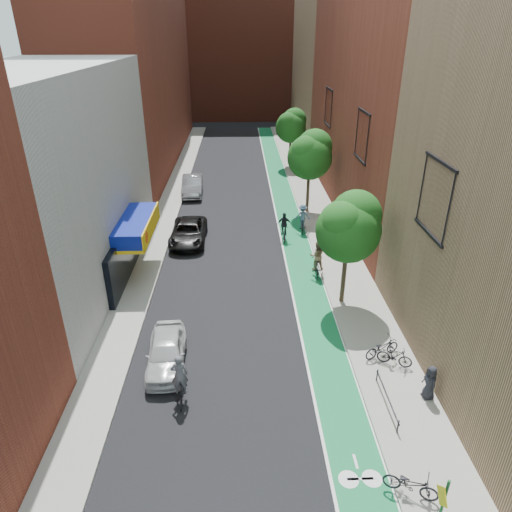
{
  "coord_description": "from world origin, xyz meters",
  "views": [
    {
      "loc": [
        0.09,
        -11.27,
        13.65
      ],
      "look_at": [
        0.98,
        13.02,
        1.5
      ],
      "focal_mm": 32.0,
      "sensor_mm": 36.0,
      "label": 1
    }
  ],
  "objects": [
    {
      "name": "cyclist_lane_far",
      "position": [
        4.7,
        20.03,
        0.95
      ],
      "size": [
        1.2,
        1.75,
        2.11
      ],
      "rotation": [
        0.0,
        0.0,
        3.03
      ],
      "color": "black",
      "rests_on": "ground"
    },
    {
      "name": "parked_bike_mid",
      "position": [
        6.84,
        4.59,
        0.61
      ],
      "size": [
        1.59,
        1.03,
        0.93
      ],
      "primitive_type": "imported",
      "rotation": [
        0.0,
        0.0,
        1.15
      ],
      "color": "black",
      "rests_on": "sidewalk_right"
    },
    {
      "name": "sidewalk_left",
      "position": [
        -6.0,
        26.0,
        0.07
      ],
      "size": [
        2.0,
        68.0,
        0.15
      ],
      "primitive_type": "cube",
      "color": "gray",
      "rests_on": "ground"
    },
    {
      "name": "parked_bike_far",
      "position": [
        6.45,
        5.22,
        0.62
      ],
      "size": [
        1.9,
        1.26,
        0.94
      ],
      "primitive_type": "imported",
      "rotation": [
        0.0,
        0.0,
        1.96
      ],
      "color": "black",
      "rests_on": "sidewalk_right"
    },
    {
      "name": "cyclist_lane_near",
      "position": [
        4.7,
        13.32,
        0.95
      ],
      "size": [
        0.92,
        1.83,
        2.23
      ],
      "rotation": [
        0.0,
        0.0,
        3.15
      ],
      "color": "black",
      "rests_on": "ground"
    },
    {
      "name": "tree_far",
      "position": [
        5.65,
        38.02,
        4.5
      ],
      "size": [
        3.3,
        3.25,
        6.21
      ],
      "color": "#332619",
      "rests_on": "ground"
    },
    {
      "name": "building_left_white",
      "position": [
        -11.0,
        14.0,
        6.0
      ],
      "size": [
        8.0,
        20.0,
        12.0
      ],
      "primitive_type": "cube",
      "color": "silver",
      "rests_on": "ground"
    },
    {
      "name": "parked_car_white",
      "position": [
        -3.32,
        5.16,
        0.71
      ],
      "size": [
        1.95,
        4.28,
        1.43
      ],
      "primitive_type": "imported",
      "rotation": [
        0.0,
        0.0,
        0.07
      ],
      "color": "silver",
      "rests_on": "ground"
    },
    {
      "name": "ground",
      "position": [
        0.0,
        0.0,
        0.0
      ],
      "size": [
        160.0,
        160.0,
        0.0
      ],
      "primitive_type": "plane",
      "color": "black",
      "rests_on": "ground"
    },
    {
      "name": "building_far_closure",
      "position": [
        0.0,
        72.0,
        10.0
      ],
      "size": [
        30.0,
        14.0,
        20.0
      ],
      "primitive_type": "cube",
      "color": "maroon",
      "rests_on": "ground"
    },
    {
      "name": "parked_car_black",
      "position": [
        -3.62,
        18.53,
        0.72
      ],
      "size": [
        2.43,
        5.2,
        1.44
      ],
      "primitive_type": "imported",
      "rotation": [
        0.0,
        0.0,
        -0.01
      ],
      "color": "black",
      "rests_on": "ground"
    },
    {
      "name": "pedestrian",
      "position": [
        7.6,
        2.58,
        0.91
      ],
      "size": [
        0.6,
        0.81,
        1.52
      ],
      "primitive_type": "imported",
      "rotation": [
        0.0,
        0.0,
        -1.4
      ],
      "color": "black",
      "rests_on": "sidewalk_right"
    },
    {
      "name": "tree_mid",
      "position": [
        5.65,
        24.02,
        4.89
      ],
      "size": [
        3.55,
        3.53,
        6.74
      ],
      "color": "#332619",
      "rests_on": "ground"
    },
    {
      "name": "sidewalk_right",
      "position": [
        6.5,
        26.0,
        0.07
      ],
      "size": [
        3.0,
        68.0,
        0.15
      ],
      "primitive_type": "cube",
      "color": "gray",
      "rests_on": "ground"
    },
    {
      "name": "tree_near",
      "position": [
        5.65,
        10.02,
        4.66
      ],
      "size": [
        3.4,
        3.36,
        6.42
      ],
      "color": "#332619",
      "rests_on": "ground"
    },
    {
      "name": "cyclist_lead",
      "position": [
        -2.45,
        2.94,
        0.8
      ],
      "size": [
        0.71,
        1.58,
        2.21
      ],
      "rotation": [
        0.0,
        0.0,
        3.23
      ],
      "color": "black",
      "rests_on": "ground"
    },
    {
      "name": "building_right_far_tan",
      "position": [
        12.0,
        50.0,
        9.0
      ],
      "size": [
        8.0,
        20.0,
        18.0
      ],
      "primitive_type": "cube",
      "color": "#8C6B4C",
      "rests_on": "ground"
    },
    {
      "name": "parked_bike_near",
      "position": [
        5.4,
        -1.69,
        0.61
      ],
      "size": [
        1.84,
        1.29,
        0.92
      ],
      "primitive_type": "imported",
      "rotation": [
        0.0,
        0.0,
        1.14
      ],
      "color": "black",
      "rests_on": "sidewalk_right"
    },
    {
      "name": "building_left_far_red",
      "position": [
        -11.0,
        42.0,
        11.0
      ],
      "size": [
        8.0,
        36.0,
        22.0
      ],
      "primitive_type": "cube",
      "color": "maroon",
      "rests_on": "ground"
    },
    {
      "name": "bike_lane",
      "position": [
        4.0,
        26.0,
        0.01
      ],
      "size": [
        2.0,
        68.0,
        0.01
      ],
      "primitive_type": "cube",
      "color": "#136D30",
      "rests_on": "ground"
    },
    {
      "name": "cyclist_lane_mid",
      "position": [
        3.2,
        18.57,
        0.8
      ],
      "size": [
        1.01,
        1.6,
        2.04
      ],
      "rotation": [
        0.0,
        0.0,
        3.09
      ],
      "color": "black",
      "rests_on": "ground"
    },
    {
      "name": "parked_car_silver",
      "position": [
        -4.25,
        29.02,
        0.83
      ],
      "size": [
        1.95,
        5.09,
        1.65
      ],
      "primitive_type": "imported",
      "rotation": [
        0.0,
        0.0,
        0.04
      ],
      "color": "gray",
      "rests_on": "ground"
    },
    {
      "name": "building_right_mid_red",
      "position": [
        12.0,
        26.0,
        11.0
      ],
      "size": [
        8.0,
        28.0,
        22.0
      ],
      "primitive_type": "cube",
      "color": "maroon",
      "rests_on": "ground"
    }
  ]
}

